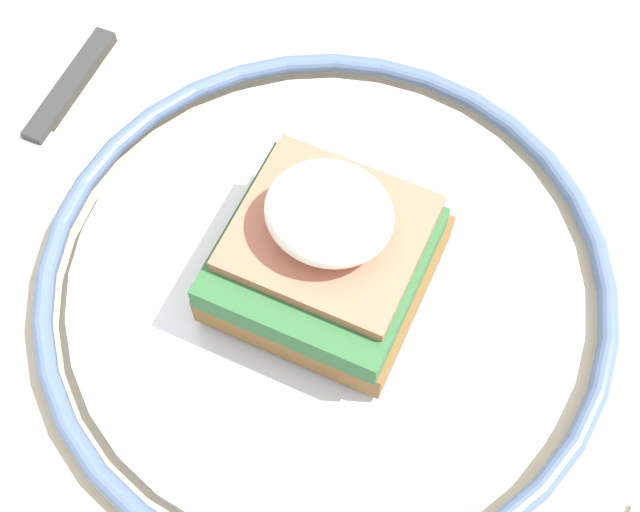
{
  "coord_description": "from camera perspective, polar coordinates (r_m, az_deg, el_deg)",
  "views": [
    {
      "loc": [
        -0.08,
        0.15,
        1.15
      ],
      "look_at": [
        0.0,
        -0.02,
        0.78
      ],
      "focal_mm": 50.0,
      "sensor_mm": 36.0,
      "label": 1
    }
  ],
  "objects": [
    {
      "name": "sandwich",
      "position": [
        0.4,
        0.24,
        0.38
      ],
      "size": [
        0.09,
        0.09,
        0.07
      ],
      "color": "brown",
      "rests_on": "plate"
    },
    {
      "name": "plate",
      "position": [
        0.43,
        -0.0,
        -1.67
      ],
      "size": [
        0.28,
        0.28,
        0.02
      ],
      "color": "silver",
      "rests_on": "dining_table"
    },
    {
      "name": "dining_table",
      "position": [
        0.55,
        -0.57,
        -9.59
      ],
      "size": [
        0.9,
        0.79,
        0.75
      ],
      "color": "#C6B28E",
      "rests_on": "ground_plane"
    },
    {
      "name": "knife",
      "position": [
        0.51,
        -17.91,
        7.05
      ],
      "size": [
        0.02,
        0.19,
        0.01
      ],
      "color": "#2D2D2D",
      "rests_on": "dining_table"
    }
  ]
}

